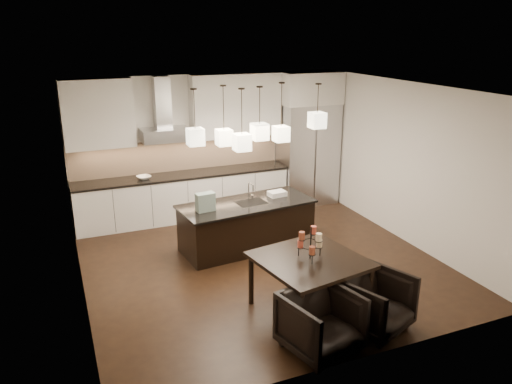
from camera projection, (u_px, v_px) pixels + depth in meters
name	position (u px, v px, depth m)	size (l,w,h in m)	color
floor	(261.00, 263.00, 8.18)	(5.50, 5.50, 0.02)	black
ceiling	(261.00, 88.00, 7.29)	(5.50, 5.50, 0.02)	white
wall_back	(208.00, 144.00, 10.15)	(5.50, 0.02, 2.80)	silver
wall_front	(362.00, 250.00, 5.31)	(5.50, 0.02, 2.80)	silver
wall_left	(73.00, 203.00, 6.73)	(0.02, 5.50, 2.80)	silver
wall_right	(406.00, 163.00, 8.74)	(0.02, 5.50, 2.80)	silver
refrigerator	(307.00, 154.00, 10.69)	(1.20, 0.72, 2.15)	#B7B7BA
fridge_panel	(310.00, 88.00, 10.25)	(1.26, 0.72, 0.65)	silver
lower_cabinets	(184.00, 197.00, 9.94)	(4.21, 0.62, 0.88)	silver
countertop	(183.00, 175.00, 9.79)	(4.21, 0.66, 0.04)	black
backsplash	(179.00, 155.00, 9.95)	(4.21, 0.02, 0.63)	#C8A88B
upper_cab_left	(98.00, 114.00, 8.98)	(1.25, 0.35, 1.25)	silver
upper_cab_right	(236.00, 106.00, 9.94)	(1.86, 0.35, 1.25)	silver
hood_canopy	(165.00, 135.00, 9.47)	(0.90, 0.52, 0.24)	#B7B7BA
hood_chimney	(162.00, 102.00, 9.38)	(0.30, 0.28, 0.96)	#B7B7BA
fruit_bowl	(144.00, 177.00, 9.45)	(0.26, 0.26, 0.06)	silver
island_body	(247.00, 226.00, 8.62)	(2.22, 0.89, 0.78)	black
island_top	(246.00, 204.00, 8.49)	(2.29, 0.96, 0.04)	black
faucet	(249.00, 191.00, 8.55)	(0.09, 0.21, 0.34)	silver
tote_bag	(205.00, 202.00, 8.07)	(0.30, 0.16, 0.30)	#1A4532
food_container	(277.00, 194.00, 8.82)	(0.30, 0.21, 0.09)	silver
dining_table	(309.00, 285.00, 6.67)	(1.29, 1.29, 0.77)	black
candelabra	(311.00, 243.00, 6.47)	(0.37, 0.37, 0.45)	black
candle_a	(319.00, 243.00, 6.56)	(0.08, 0.08, 0.10)	beige
candle_b	(300.00, 244.00, 6.55)	(0.08, 0.08, 0.10)	#D5503A
candle_c	(312.00, 250.00, 6.35)	(0.08, 0.08, 0.10)	brown
candle_d	(313.00, 230.00, 6.57)	(0.08, 0.08, 0.10)	#D5503A
candle_e	(302.00, 236.00, 6.38)	(0.08, 0.08, 0.10)	brown
candle_f	(319.00, 237.00, 6.34)	(0.08, 0.08, 0.10)	beige
armchair_left	(321.00, 323.00, 5.83)	(0.80, 0.82, 0.75)	black
armchair_right	(375.00, 302.00, 6.28)	(0.79, 0.81, 0.74)	black
pendant_a	(195.00, 137.00, 7.62)	(0.24, 0.24, 0.26)	beige
pendant_b	(224.00, 137.00, 8.08)	(0.24, 0.24, 0.26)	beige
pendant_c	(260.00, 132.00, 7.89)	(0.24, 0.24, 0.26)	beige
pendant_d	(281.00, 134.00, 8.48)	(0.24, 0.24, 0.26)	beige
pendant_e	(317.00, 120.00, 8.25)	(0.24, 0.24, 0.26)	beige
pendant_f	(242.00, 142.00, 7.68)	(0.24, 0.24, 0.26)	beige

